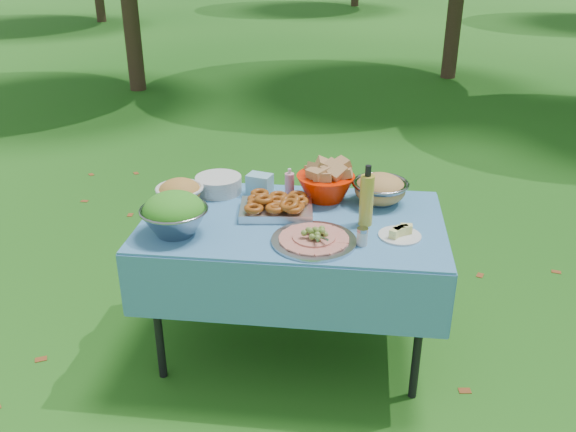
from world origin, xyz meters
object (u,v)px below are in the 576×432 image
Objects in this scene: pasta_bowl_steel at (380,188)px; salad_bowl at (174,214)px; plate_stack at (219,184)px; bread_bowl at (326,181)px; picnic_table at (293,286)px; charcuterie_platter at (314,233)px; oil_bottle at (367,195)px.

salad_bowl is at bearing -153.26° from pasta_bowl_steel.
plate_stack is at bearing 178.08° from pasta_bowl_steel.
bread_bowl reaches higher than pasta_bowl_steel.
pasta_bowl_steel is at bearing -1.92° from plate_stack.
bread_bowl is (0.57, -0.02, 0.06)m from plate_stack.
plate_stack is 0.58m from bread_bowl.
picnic_table is 5.91× the size of plate_stack.
picnic_table is 0.67m from pasta_bowl_steel.
bread_bowl is 0.50m from charcuterie_platter.
bread_bowl is at bearing 36.21° from salad_bowl.
picnic_table is at bearing -148.55° from pasta_bowl_steel.
charcuterie_platter is (0.55, -0.51, -0.00)m from plate_stack.
pasta_bowl_steel reaches higher than picnic_table.
oil_bottle reaches higher than charcuterie_platter.
plate_stack is at bearing 159.15° from oil_bottle.
picnic_table is 4.71× the size of salad_bowl.
oil_bottle is at bearing 13.29° from salad_bowl.
bread_bowl is at bearing 126.92° from oil_bottle.
oil_bottle is (0.35, -0.01, 0.53)m from picnic_table.
picnic_table is 4.87× the size of oil_bottle.
plate_stack is 0.86m from pasta_bowl_steel.
pasta_bowl_steel is (0.86, -0.03, 0.03)m from plate_stack.
salad_bowl reaches higher than pasta_bowl_steel.
plate_stack is (0.09, 0.51, -0.06)m from salad_bowl.
plate_stack is 0.63× the size of charcuterie_platter.
pasta_bowl_steel is 0.29m from oil_bottle.
pasta_bowl_steel is (0.95, 0.48, -0.03)m from salad_bowl.
salad_bowl is 0.80× the size of charcuterie_platter.
oil_bottle is (0.88, 0.21, 0.05)m from salad_bowl.
plate_stack is at bearing 137.26° from charcuterie_platter.
bread_bowl is 1.06× the size of pasta_bowl_steel.
picnic_table is at bearing 178.10° from oil_bottle.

